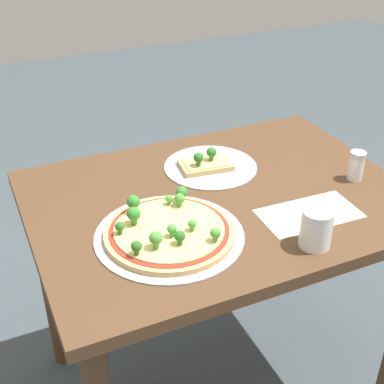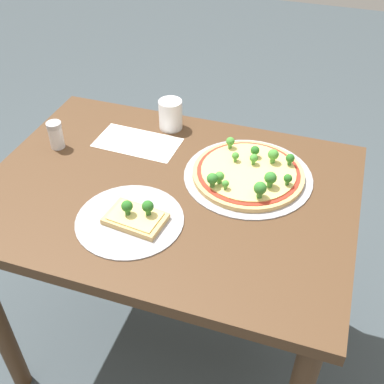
{
  "view_description": "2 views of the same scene",
  "coord_description": "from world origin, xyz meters",
  "px_view_note": "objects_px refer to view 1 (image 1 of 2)",
  "views": [
    {
      "loc": [
        0.6,
        1.12,
        1.55
      ],
      "look_at": [
        0.08,
        -0.02,
        0.79
      ],
      "focal_mm": 50.0,
      "sensor_mm": 36.0,
      "label": 1
    },
    {
      "loc": [
        0.4,
        -0.97,
        1.64
      ],
      "look_at": [
        0.08,
        -0.02,
        0.79
      ],
      "focal_mm": 45.0,
      "sensor_mm": 36.0,
      "label": 2
    }
  ],
  "objects_px": {
    "pizza_tray_whole": "(168,231)",
    "condiment_shaker": "(356,166)",
    "dining_table": "(219,231)",
    "drinking_cup": "(316,228)",
    "pizza_tray_slice": "(208,165)"
  },
  "relations": [
    {
      "from": "pizza_tray_whole",
      "to": "condiment_shaker",
      "type": "height_order",
      "value": "condiment_shaker"
    },
    {
      "from": "dining_table",
      "to": "drinking_cup",
      "type": "distance_m",
      "value": 0.36
    },
    {
      "from": "dining_table",
      "to": "drinking_cup",
      "type": "bearing_deg",
      "value": 108.94
    },
    {
      "from": "dining_table",
      "to": "pizza_tray_slice",
      "type": "relative_size",
      "value": 3.68
    },
    {
      "from": "drinking_cup",
      "to": "condiment_shaker",
      "type": "height_order",
      "value": "drinking_cup"
    },
    {
      "from": "dining_table",
      "to": "drinking_cup",
      "type": "relative_size",
      "value": 10.57
    },
    {
      "from": "condiment_shaker",
      "to": "dining_table",
      "type": "bearing_deg",
      "value": -11.39
    },
    {
      "from": "pizza_tray_whole",
      "to": "drinking_cup",
      "type": "distance_m",
      "value": 0.36
    },
    {
      "from": "dining_table",
      "to": "drinking_cup",
      "type": "height_order",
      "value": "drinking_cup"
    },
    {
      "from": "pizza_tray_whole",
      "to": "condiment_shaker",
      "type": "xyz_separation_m",
      "value": [
        -0.6,
        -0.04,
        0.03
      ]
    },
    {
      "from": "dining_table",
      "to": "pizza_tray_slice",
      "type": "distance_m",
      "value": 0.21
    },
    {
      "from": "dining_table",
      "to": "pizza_tray_whole",
      "type": "height_order",
      "value": "pizza_tray_whole"
    },
    {
      "from": "drinking_cup",
      "to": "pizza_tray_whole",
      "type": "bearing_deg",
      "value": -30.44
    },
    {
      "from": "pizza_tray_whole",
      "to": "drinking_cup",
      "type": "bearing_deg",
      "value": 149.56
    },
    {
      "from": "dining_table",
      "to": "pizza_tray_whole",
      "type": "bearing_deg",
      "value": 30.07
    }
  ]
}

